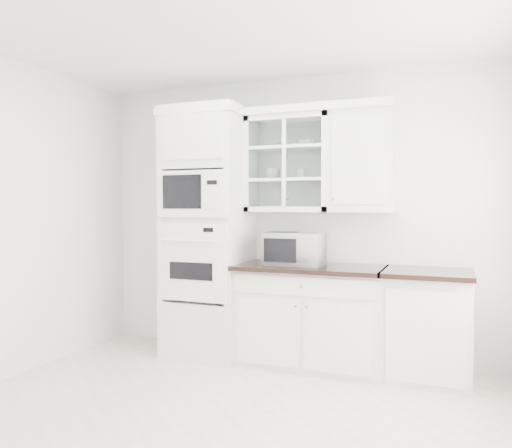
% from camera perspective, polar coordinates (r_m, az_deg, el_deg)
% --- Properties ---
extents(ground, '(4.00, 3.50, 0.01)m').
position_cam_1_polar(ground, '(3.58, -5.08, -21.82)').
color(ground, beige).
rests_on(ground, ground).
extents(room_shell, '(4.00, 3.50, 2.70)m').
position_cam_1_polar(room_shell, '(3.68, -2.13, 7.15)').
color(room_shell, white).
rests_on(room_shell, ground).
extents(oven_column, '(0.76, 0.68, 2.40)m').
position_cam_1_polar(oven_column, '(4.88, -5.51, -0.94)').
color(oven_column, white).
rests_on(oven_column, ground).
extents(base_cabinet_run, '(1.32, 0.67, 0.92)m').
position_cam_1_polar(base_cabinet_run, '(4.64, 6.29, -10.30)').
color(base_cabinet_run, white).
rests_on(base_cabinet_run, ground).
extents(extra_base_cabinet, '(0.72, 0.67, 0.92)m').
position_cam_1_polar(extra_base_cabinet, '(4.48, 18.94, -10.82)').
color(extra_base_cabinet, white).
rests_on(extra_base_cabinet, ground).
extents(upper_cabinet_glass, '(0.80, 0.33, 0.90)m').
position_cam_1_polar(upper_cabinet_glass, '(4.75, 3.87, 6.84)').
color(upper_cabinet_glass, white).
rests_on(upper_cabinet_glass, room_shell).
extents(upper_cabinet_solid, '(0.55, 0.33, 0.90)m').
position_cam_1_polar(upper_cabinet_solid, '(4.59, 11.98, 6.97)').
color(upper_cabinet_solid, white).
rests_on(upper_cabinet_solid, room_shell).
extents(crown_molding, '(2.14, 0.38, 0.07)m').
position_cam_1_polar(crown_molding, '(4.82, 2.57, 12.58)').
color(crown_molding, white).
rests_on(crown_molding, room_shell).
extents(countertop_microwave, '(0.51, 0.43, 0.30)m').
position_cam_1_polar(countertop_microwave, '(4.53, 4.48, -2.82)').
color(countertop_microwave, white).
rests_on(countertop_microwave, base_cabinet_run).
extents(bowl_a, '(0.20, 0.20, 0.05)m').
position_cam_1_polar(bowl_a, '(4.82, 2.35, 8.96)').
color(bowl_a, white).
rests_on(bowl_a, upper_cabinet_glass).
extents(bowl_b, '(0.21, 0.21, 0.06)m').
position_cam_1_polar(bowl_b, '(4.73, 5.80, 9.16)').
color(bowl_b, white).
rests_on(bowl_b, upper_cabinet_glass).
extents(cup_a, '(0.17, 0.17, 0.10)m').
position_cam_1_polar(cup_a, '(4.81, 1.88, 5.73)').
color(cup_a, white).
rests_on(cup_a, upper_cabinet_glass).
extents(cup_b, '(0.11, 0.11, 0.10)m').
position_cam_1_polar(cup_b, '(4.73, 5.17, 5.75)').
color(cup_b, white).
rests_on(cup_b, upper_cabinet_glass).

